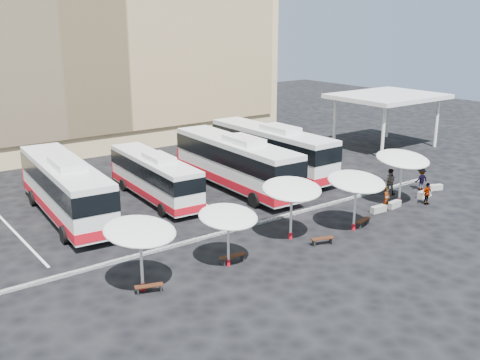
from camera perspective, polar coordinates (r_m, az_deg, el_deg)
ground at (r=34.32m, az=1.65°, el=-4.94°), size 120.00×120.00×0.00m
sandstone_building at (r=60.31m, az=-18.07°, el=15.73°), size 42.00×18.25×29.60m
service_canopy at (r=56.67m, az=14.76°, el=8.10°), size 10.00×8.00×5.20m
curb_divider at (r=34.66m, az=1.14°, el=-4.58°), size 34.00×0.25×0.15m
bay_lines at (r=40.54m, az=-5.36°, el=-1.62°), size 24.15×12.00×0.01m
bus_0 at (r=37.16m, az=-17.34°, el=-0.67°), size 3.71×12.88×4.03m
bus_1 at (r=39.62m, az=-8.71°, el=0.46°), size 3.00×10.85×3.40m
bus_2 at (r=41.50m, az=-0.48°, el=1.91°), size 3.41×13.14×4.14m
bus_3 at (r=45.64m, az=3.18°, el=3.21°), size 3.07×13.04×4.14m
sunshade_0 at (r=26.10m, az=-10.14°, el=-5.19°), size 4.32×4.34×3.51m
sunshade_1 at (r=28.38m, az=-1.21°, el=-3.76°), size 3.06×3.10×3.18m
sunshade_2 at (r=31.87m, az=5.28°, el=-0.94°), size 4.44×4.46×3.55m
sunshade_3 at (r=33.78m, az=11.74°, el=-0.19°), size 3.87×3.91×3.58m
sunshade_4 at (r=39.32m, az=16.18°, el=2.03°), size 4.18×4.22×3.74m
wood_bench_0 at (r=26.91m, az=-9.23°, el=-10.69°), size 1.38×0.78×0.41m
wood_bench_1 at (r=29.56m, az=-0.75°, el=-7.85°), size 1.47×0.53×0.44m
wood_bench_2 at (r=32.16m, az=8.37°, el=-6.01°), size 1.40×0.77×0.41m
wood_bench_3 at (r=35.33m, az=12.37°, el=-4.13°), size 1.44×0.68×0.43m
conc_bench_0 at (r=38.11m, az=13.88°, el=-2.88°), size 1.18×0.46×0.44m
conc_bench_1 at (r=39.30m, az=15.39°, el=-2.41°), size 1.20×0.51×0.44m
conc_bench_2 at (r=42.13m, az=18.24°, el=-1.36°), size 1.32×0.56×0.48m
conc_bench_3 at (r=44.14m, az=19.23°, el=-0.71°), size 1.15×0.70×0.41m
passenger_0 at (r=38.49m, az=14.64°, el=-1.84°), size 0.65×0.50×1.59m
passenger_1 at (r=41.99m, az=14.98°, el=-0.13°), size 1.13×1.17×1.90m
passenger_2 at (r=40.42m, az=18.47°, el=-1.33°), size 0.93×0.44×1.54m
passenger_3 at (r=43.62m, az=17.94°, el=0.08°), size 1.20×0.84×1.68m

